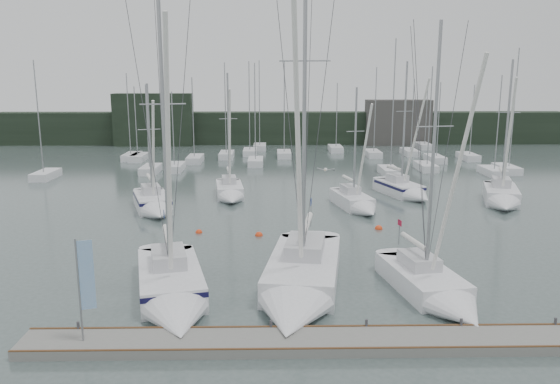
{
  "coord_description": "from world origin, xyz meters",
  "views": [
    {
      "loc": [
        -2.02,
        -25.14,
        10.68
      ],
      "look_at": [
        -1.45,
        5.0,
        4.23
      ],
      "focal_mm": 35.0,
      "sensor_mm": 36.0,
      "label": 1
    }
  ],
  "objects_px": {
    "sailboat_near_left": "(173,293)",
    "sailboat_mid_e": "(502,198)",
    "buoy_a": "(259,236)",
    "sailboat_mid_b": "(230,193)",
    "sailboat_near_center": "(299,287)",
    "sailboat_mid_d": "(407,191)",
    "sailboat_near_right": "(438,292)",
    "buoy_b": "(379,229)",
    "sailboat_mid_c": "(358,204)",
    "buoy_c": "(199,233)",
    "sailboat_mid_a": "(154,205)",
    "dock_banner": "(84,281)"
  },
  "relations": [
    {
      "from": "dock_banner",
      "to": "sailboat_near_left",
      "type": "bearing_deg",
      "value": 42.31
    },
    {
      "from": "sailboat_near_left",
      "to": "sailboat_mid_d",
      "type": "relative_size",
      "value": 1.25
    },
    {
      "from": "sailboat_near_right",
      "to": "sailboat_mid_d",
      "type": "distance_m",
      "value": 23.5
    },
    {
      "from": "sailboat_near_right",
      "to": "sailboat_mid_b",
      "type": "height_order",
      "value": "sailboat_near_right"
    },
    {
      "from": "sailboat_near_center",
      "to": "dock_banner",
      "type": "xyz_separation_m",
      "value": [
        -8.62,
        -4.77,
        2.26
      ]
    },
    {
      "from": "sailboat_near_left",
      "to": "sailboat_mid_e",
      "type": "xyz_separation_m",
      "value": [
        24.12,
        19.9,
        -0.02
      ]
    },
    {
      "from": "sailboat_mid_a",
      "to": "sailboat_mid_c",
      "type": "distance_m",
      "value": 16.31
    },
    {
      "from": "sailboat_mid_c",
      "to": "sailboat_mid_a",
      "type": "bearing_deg",
      "value": 168.86
    },
    {
      "from": "sailboat_mid_b",
      "to": "sailboat_mid_d",
      "type": "height_order",
      "value": "sailboat_mid_d"
    },
    {
      "from": "sailboat_near_center",
      "to": "dock_banner",
      "type": "relative_size",
      "value": 4.59
    },
    {
      "from": "sailboat_mid_c",
      "to": "sailboat_near_center",
      "type": "bearing_deg",
      "value": -120.39
    },
    {
      "from": "buoy_c",
      "to": "buoy_b",
      "type": "bearing_deg",
      "value": 3.22
    },
    {
      "from": "sailboat_mid_d",
      "to": "buoy_a",
      "type": "height_order",
      "value": "sailboat_mid_d"
    },
    {
      "from": "dock_banner",
      "to": "buoy_a",
      "type": "bearing_deg",
      "value": 51.53
    },
    {
      "from": "sailboat_near_left",
      "to": "buoy_a",
      "type": "xyz_separation_m",
      "value": [
        3.86,
        11.42,
        -0.63
      ]
    },
    {
      "from": "sailboat_mid_d",
      "to": "sailboat_near_left",
      "type": "bearing_deg",
      "value": -144.12
    },
    {
      "from": "sailboat_mid_a",
      "to": "sailboat_mid_c",
      "type": "xyz_separation_m",
      "value": [
        16.3,
        0.45,
        -0.08
      ]
    },
    {
      "from": "sailboat_near_center",
      "to": "sailboat_near_right",
      "type": "relative_size",
      "value": 1.37
    },
    {
      "from": "sailboat_mid_a",
      "to": "buoy_c",
      "type": "relative_size",
      "value": 22.85
    },
    {
      "from": "sailboat_mid_b",
      "to": "buoy_c",
      "type": "bearing_deg",
      "value": -104.84
    },
    {
      "from": "sailboat_mid_b",
      "to": "sailboat_mid_c",
      "type": "distance_m",
      "value": 11.45
    },
    {
      "from": "sailboat_near_left",
      "to": "sailboat_near_right",
      "type": "bearing_deg",
      "value": -13.61
    },
    {
      "from": "sailboat_mid_a",
      "to": "buoy_c",
      "type": "height_order",
      "value": "sailboat_mid_a"
    },
    {
      "from": "sailboat_near_center",
      "to": "sailboat_mid_e",
      "type": "height_order",
      "value": "sailboat_near_center"
    },
    {
      "from": "sailboat_near_right",
      "to": "buoy_a",
      "type": "distance_m",
      "value": 14.39
    },
    {
      "from": "sailboat_near_left",
      "to": "sailboat_mid_b",
      "type": "height_order",
      "value": "sailboat_near_left"
    },
    {
      "from": "sailboat_mid_b",
      "to": "buoy_b",
      "type": "distance_m",
      "value": 14.95
    },
    {
      "from": "sailboat_near_right",
      "to": "buoy_b",
      "type": "height_order",
      "value": "sailboat_near_right"
    },
    {
      "from": "sailboat_near_right",
      "to": "sailboat_near_left",
      "type": "bearing_deg",
      "value": 169.74
    },
    {
      "from": "sailboat_mid_c",
      "to": "buoy_a",
      "type": "xyz_separation_m",
      "value": [
        -7.86,
        -7.02,
        -0.52
      ]
    },
    {
      "from": "sailboat_near_center",
      "to": "sailboat_mid_d",
      "type": "distance_m",
      "value": 25.1
    },
    {
      "from": "sailboat_mid_e",
      "to": "buoy_a",
      "type": "distance_m",
      "value": 21.97
    },
    {
      "from": "buoy_a",
      "to": "sailboat_mid_b",
      "type": "bearing_deg",
      "value": 103.61
    },
    {
      "from": "sailboat_mid_d",
      "to": "dock_banner",
      "type": "height_order",
      "value": "sailboat_mid_d"
    },
    {
      "from": "sailboat_near_left",
      "to": "sailboat_near_right",
      "type": "relative_size",
      "value": 1.12
    },
    {
      "from": "sailboat_near_center",
      "to": "buoy_a",
      "type": "bearing_deg",
      "value": 110.16
    },
    {
      "from": "sailboat_near_right",
      "to": "buoy_c",
      "type": "height_order",
      "value": "sailboat_near_right"
    },
    {
      "from": "sailboat_near_right",
      "to": "sailboat_mid_b",
      "type": "bearing_deg",
      "value": 106.47
    },
    {
      "from": "sailboat_mid_b",
      "to": "sailboat_near_left",
      "type": "bearing_deg",
      "value": -99.89
    },
    {
      "from": "buoy_c",
      "to": "sailboat_near_right",
      "type": "bearing_deg",
      "value": -43.05
    },
    {
      "from": "sailboat_near_center",
      "to": "buoy_c",
      "type": "height_order",
      "value": "sailboat_near_center"
    },
    {
      "from": "sailboat_mid_c",
      "to": "sailboat_mid_d",
      "type": "height_order",
      "value": "sailboat_mid_d"
    },
    {
      "from": "sailboat_near_left",
      "to": "sailboat_near_center",
      "type": "bearing_deg",
      "value": -8.68
    },
    {
      "from": "buoy_a",
      "to": "buoy_c",
      "type": "distance_m",
      "value": 4.25
    },
    {
      "from": "sailboat_mid_d",
      "to": "buoy_a",
      "type": "relative_size",
      "value": 24.11
    },
    {
      "from": "sailboat_near_left",
      "to": "sailboat_mid_b",
      "type": "bearing_deg",
      "value": 73.34
    },
    {
      "from": "sailboat_mid_b",
      "to": "sailboat_mid_e",
      "type": "bearing_deg",
      "value": -14.16
    },
    {
      "from": "buoy_b",
      "to": "sailboat_near_right",
      "type": "bearing_deg",
      "value": -88.55
    },
    {
      "from": "sailboat_mid_a",
      "to": "sailboat_mid_d",
      "type": "relative_size",
      "value": 0.86
    },
    {
      "from": "sailboat_near_left",
      "to": "sailboat_mid_d",
      "type": "bearing_deg",
      "value": 40.09
    }
  ]
}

